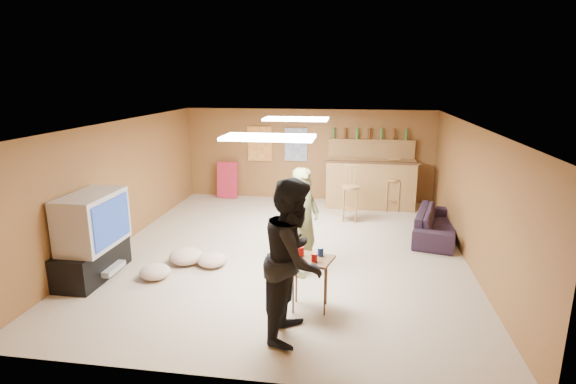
# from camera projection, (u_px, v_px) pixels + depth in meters

# --- Properties ---
(ground) EXTENTS (7.00, 7.00, 0.00)m
(ground) POSITION_uv_depth(u_px,v_px,m) (286.00, 250.00, 7.85)
(ground) COLOR tan
(ground) RESTS_ON ground
(ceiling) EXTENTS (6.00, 7.00, 0.02)m
(ceiling) POSITION_uv_depth(u_px,v_px,m) (286.00, 124.00, 7.31)
(ceiling) COLOR silver
(ceiling) RESTS_ON ground
(wall_back) EXTENTS (6.00, 0.02, 2.20)m
(wall_back) POSITION_uv_depth(u_px,v_px,m) (308.00, 155.00, 10.93)
(wall_back) COLOR brown
(wall_back) RESTS_ON ground
(wall_front) EXTENTS (6.00, 0.02, 2.20)m
(wall_front) POSITION_uv_depth(u_px,v_px,m) (229.00, 278.00, 4.23)
(wall_front) COLOR brown
(wall_front) RESTS_ON ground
(wall_left) EXTENTS (0.02, 7.00, 2.20)m
(wall_left) POSITION_uv_depth(u_px,v_px,m) (121.00, 183.00, 8.02)
(wall_left) COLOR brown
(wall_left) RESTS_ON ground
(wall_right) EXTENTS (0.02, 7.00, 2.20)m
(wall_right) POSITION_uv_depth(u_px,v_px,m) (472.00, 196.00, 7.14)
(wall_right) COLOR brown
(wall_right) RESTS_ON ground
(tv_stand) EXTENTS (0.55, 1.30, 0.50)m
(tv_stand) POSITION_uv_depth(u_px,v_px,m) (93.00, 261.00, 6.75)
(tv_stand) COLOR black
(tv_stand) RESTS_ON ground
(dvd_box) EXTENTS (0.35, 0.50, 0.08)m
(dvd_box) POSITION_uv_depth(u_px,v_px,m) (107.00, 268.00, 6.74)
(dvd_box) COLOR #B2B2B7
(dvd_box) RESTS_ON tv_stand
(tv_body) EXTENTS (0.60, 1.10, 0.80)m
(tv_body) POSITION_uv_depth(u_px,v_px,m) (92.00, 220.00, 6.58)
(tv_body) COLOR #B2B2B7
(tv_body) RESTS_ON tv_stand
(tv_screen) EXTENTS (0.02, 0.95, 0.65)m
(tv_screen) POSITION_uv_depth(u_px,v_px,m) (112.00, 221.00, 6.53)
(tv_screen) COLOR navy
(tv_screen) RESTS_ON tv_body
(bar_counter) EXTENTS (2.00, 0.60, 1.10)m
(bar_counter) POSITION_uv_depth(u_px,v_px,m) (370.00, 184.00, 10.32)
(bar_counter) COLOR olive
(bar_counter) RESTS_ON ground
(bar_lip) EXTENTS (2.10, 0.12, 0.05)m
(bar_lip) POSITION_uv_depth(u_px,v_px,m) (372.00, 163.00, 9.95)
(bar_lip) COLOR #3F2614
(bar_lip) RESTS_ON bar_counter
(bar_shelf) EXTENTS (2.00, 0.18, 0.05)m
(bar_shelf) POSITION_uv_depth(u_px,v_px,m) (372.00, 140.00, 10.52)
(bar_shelf) COLOR olive
(bar_shelf) RESTS_ON bar_backing
(bar_backing) EXTENTS (2.00, 0.14, 0.60)m
(bar_backing) POSITION_uv_depth(u_px,v_px,m) (371.00, 153.00, 10.61)
(bar_backing) COLOR olive
(bar_backing) RESTS_ON bar_counter
(poster_left) EXTENTS (0.60, 0.03, 0.85)m
(poster_left) POSITION_uv_depth(u_px,v_px,m) (260.00, 144.00, 11.01)
(poster_left) COLOR #BF3F26
(poster_left) RESTS_ON wall_back
(poster_right) EXTENTS (0.55, 0.03, 0.80)m
(poster_right) POSITION_uv_depth(u_px,v_px,m) (296.00, 145.00, 10.88)
(poster_right) COLOR #334C99
(poster_right) RESTS_ON wall_back
(folding_chair_stack) EXTENTS (0.50, 0.26, 0.91)m
(folding_chair_stack) POSITION_uv_depth(u_px,v_px,m) (227.00, 180.00, 11.19)
(folding_chair_stack) COLOR #B8223B
(folding_chair_stack) RESTS_ON ground
(ceiling_panel_front) EXTENTS (1.20, 0.60, 0.04)m
(ceiling_panel_front) POSITION_uv_depth(u_px,v_px,m) (269.00, 137.00, 5.88)
(ceiling_panel_front) COLOR white
(ceiling_panel_front) RESTS_ON ceiling
(ceiling_panel_back) EXTENTS (1.20, 0.60, 0.04)m
(ceiling_panel_back) POSITION_uv_depth(u_px,v_px,m) (296.00, 119.00, 8.46)
(ceiling_panel_back) COLOR white
(ceiling_panel_back) RESTS_ON ceiling
(person_olive) EXTENTS (0.57, 0.70, 1.66)m
(person_olive) POSITION_uv_depth(u_px,v_px,m) (305.00, 222.00, 6.73)
(person_olive) COLOR brown
(person_olive) RESTS_ON ground
(person_black) EXTENTS (0.80, 0.98, 1.88)m
(person_black) POSITION_uv_depth(u_px,v_px,m) (294.00, 259.00, 5.09)
(person_black) COLOR black
(person_black) RESTS_ON ground
(sofa) EXTENTS (1.10, 1.92, 0.53)m
(sofa) POSITION_uv_depth(u_px,v_px,m) (437.00, 224.00, 8.42)
(sofa) COLOR black
(sofa) RESTS_ON ground
(tray_table) EXTENTS (0.64, 0.56, 0.71)m
(tray_table) POSITION_uv_depth(u_px,v_px,m) (310.00, 283.00, 5.79)
(tray_table) COLOR #3F2614
(tray_table) RESTS_ON ground
(cup_red_near) EXTENTS (0.10, 0.10, 0.12)m
(cup_red_near) POSITION_uv_depth(u_px,v_px,m) (301.00, 251.00, 5.76)
(cup_red_near) COLOR #A60C0B
(cup_red_near) RESTS_ON tray_table
(cup_red_far) EXTENTS (0.09, 0.09, 0.11)m
(cup_red_far) POSITION_uv_depth(u_px,v_px,m) (314.00, 257.00, 5.58)
(cup_red_far) COLOR #A60C0B
(cup_red_far) RESTS_ON tray_table
(cup_blue) EXTENTS (0.09, 0.09, 0.11)m
(cup_blue) POSITION_uv_depth(u_px,v_px,m) (321.00, 252.00, 5.76)
(cup_blue) COLOR navy
(cup_blue) RESTS_ON tray_table
(bar_stool_left) EXTENTS (0.43, 0.43, 1.10)m
(bar_stool_left) POSITION_uv_depth(u_px,v_px,m) (350.00, 195.00, 9.35)
(bar_stool_left) COLOR olive
(bar_stool_left) RESTS_ON ground
(bar_stool_right) EXTENTS (0.50, 0.50, 1.28)m
(bar_stool_right) POSITION_uv_depth(u_px,v_px,m) (393.00, 183.00, 10.06)
(bar_stool_right) COLOR olive
(bar_stool_right) RESTS_ON ground
(cushion_near_tv) EXTENTS (0.64, 0.64, 0.25)m
(cushion_near_tv) POSITION_uv_depth(u_px,v_px,m) (186.00, 256.00, 7.27)
(cushion_near_tv) COLOR tan
(cushion_near_tv) RESTS_ON ground
(cushion_mid) EXTENTS (0.59, 0.59, 0.21)m
(cushion_mid) POSITION_uv_depth(u_px,v_px,m) (212.00, 260.00, 7.17)
(cushion_mid) COLOR tan
(cushion_mid) RESTS_ON ground
(cushion_far) EXTENTS (0.58, 0.58, 0.21)m
(cushion_far) POSITION_uv_depth(u_px,v_px,m) (155.00, 272.00, 6.73)
(cushion_far) COLOR tan
(cushion_far) RESTS_ON ground
(bottle_row) EXTENTS (1.76, 0.08, 0.26)m
(bottle_row) POSITION_uv_depth(u_px,v_px,m) (369.00, 134.00, 10.47)
(bottle_row) COLOR #3F7233
(bottle_row) RESTS_ON bar_shelf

